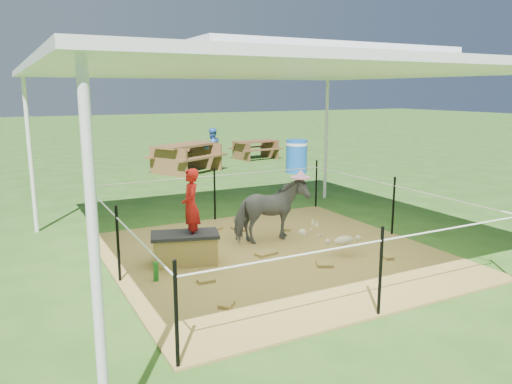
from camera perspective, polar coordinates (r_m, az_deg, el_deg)
name	(u,v)px	position (r m, az deg, el deg)	size (l,w,h in m)	color
ground	(275,256)	(7.39, 2.17, -7.31)	(90.00, 90.00, 0.00)	#2D5919
hay_patch	(275,255)	(7.38, 2.17, -7.20)	(4.60, 4.60, 0.03)	brown
canopy_tent	(276,67)	(7.00, 2.34, 14.04)	(6.30, 6.30, 2.90)	silver
rope_fence	(275,213)	(7.20, 2.21, -2.46)	(4.54, 4.54, 1.00)	black
straw_bale	(185,250)	(7.01, -8.09, -6.56)	(0.86, 0.43, 0.38)	olive
dark_cloth	(185,235)	(6.94, -8.14, -4.86)	(0.92, 0.48, 0.05)	black
woman	(191,199)	(6.86, -7.47, -0.80)	(0.38, 0.25, 1.04)	#B21311
green_bottle	(156,272)	(6.47, -11.37, -8.90)	(0.07, 0.07, 0.24)	#197123
pony	(271,211)	(7.83, 1.72, -2.20)	(0.53, 1.17, 0.99)	#4B4B50
pink_hat	(271,175)	(7.71, 1.75, 1.90)	(0.31, 0.31, 0.14)	pink
foal	(344,239)	(7.36, 10.01, -5.27)	(0.90, 0.50, 0.50)	beige
trash_barrel	(297,156)	(14.75, 4.66, 4.09)	(0.62, 0.62, 0.97)	blue
picnic_table_near	(187,158)	(14.95, -7.94, 3.87)	(2.01, 1.45, 0.84)	brown
picnic_table_far	(256,150)	(17.68, -0.04, 4.85)	(1.56, 1.13, 0.65)	#57311E
distant_person	(212,148)	(15.53, -5.04, 5.00)	(0.61, 0.47, 1.25)	#3972D6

